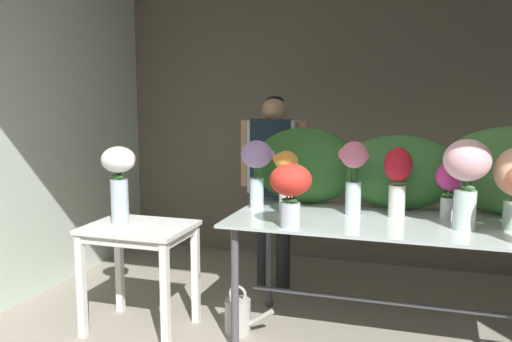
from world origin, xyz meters
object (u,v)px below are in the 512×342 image
at_px(vase_crimson_snapdragons, 398,177).
at_px(vase_white_roses_tall, 119,176).
at_px(vase_magenta_carnations, 449,184).
at_px(vase_rosy_peonies, 353,170).
at_px(florist, 274,172).
at_px(side_table_white, 139,240).
at_px(vase_lilac_freesia, 257,163).
at_px(watering_can, 238,315).
at_px(vase_scarlet_lilies, 291,187).
at_px(display_table_glass, 395,238).
at_px(vase_blush_hydrangea, 466,173).
at_px(vase_sunset_dahlias, 286,177).

height_order(vase_crimson_snapdragons, vase_white_roses_tall, vase_crimson_snapdragons).
xyz_separation_m(vase_magenta_carnations, vase_rosy_peonies, (-0.61, -0.04, 0.07)).
height_order(florist, vase_white_roses_tall, florist).
height_order(side_table_white, vase_rosy_peonies, vase_rosy_peonies).
bearing_deg(vase_lilac_freesia, vase_rosy_peonies, -0.66).
relative_size(side_table_white, vase_white_roses_tall, 1.40).
bearing_deg(watering_can, vase_rosy_peonies, 17.72).
xyz_separation_m(vase_crimson_snapdragons, watering_can, (-1.02, -0.25, -0.98)).
height_order(vase_magenta_carnations, watering_can, vase_magenta_carnations).
bearing_deg(vase_lilac_freesia, vase_scarlet_lilies, -52.53).
relative_size(display_table_glass, vase_lilac_freesia, 4.44).
distance_m(florist, vase_white_roses_tall, 1.34).
bearing_deg(vase_white_roses_tall, vase_rosy_peonies, 14.05).
distance_m(vase_magenta_carnations, watering_can, 1.66).
xyz_separation_m(display_table_glass, vase_blush_hydrangea, (0.40, -0.12, 0.46)).
relative_size(side_table_white, vase_blush_hydrangea, 1.39).
bearing_deg(florist, side_table_white, -121.35).
height_order(display_table_glass, vase_sunset_dahlias, vase_sunset_dahlias).
bearing_deg(watering_can, vase_blush_hydrangea, 1.04).
relative_size(vase_magenta_carnations, vase_white_roses_tall, 0.70).
distance_m(vase_magenta_carnations, vase_sunset_dahlias, 1.05).
xyz_separation_m(vase_lilac_freesia, vase_rosy_peonies, (0.68, -0.01, -0.02)).
bearing_deg(vase_rosy_peonies, side_table_white, -164.69).
xyz_separation_m(florist, vase_lilac_freesia, (0.07, -0.68, 0.16)).
distance_m(vase_scarlet_lilies, vase_crimson_snapdragons, 0.78).
distance_m(side_table_white, florist, 1.31).
xyz_separation_m(vase_lilac_freesia, watering_can, (-0.05, -0.24, -1.04)).
relative_size(vase_magenta_carnations, vase_sunset_dahlias, 0.88).
height_order(florist, vase_sunset_dahlias, florist).
bearing_deg(side_table_white, vase_sunset_dahlias, 16.24).
relative_size(vase_scarlet_lilies, watering_can, 1.11).
bearing_deg(vase_rosy_peonies, vase_crimson_snapdragons, 3.19).
bearing_deg(vase_blush_hydrangea, side_table_white, -175.19).
height_order(florist, vase_scarlet_lilies, florist).
xyz_separation_m(vase_blush_hydrangea, watering_can, (-1.43, -0.03, -1.06)).
bearing_deg(vase_scarlet_lilies, vase_white_roses_tall, 175.55).
distance_m(side_table_white, vase_white_roses_tall, 0.46).
bearing_deg(watering_can, vase_white_roses_tall, -169.38).
bearing_deg(watering_can, side_table_white, -167.38).
relative_size(vase_magenta_carnations, vase_lilac_freesia, 0.78).
xyz_separation_m(side_table_white, florist, (0.65, 1.07, 0.35)).
relative_size(vase_scarlet_lilies, vase_rosy_peonies, 0.79).
xyz_separation_m(florist, vase_scarlet_lilies, (0.45, -1.17, 0.10)).
bearing_deg(display_table_glass, vase_scarlet_lilies, -146.77).
bearing_deg(vase_rosy_peonies, vase_sunset_dahlias, -166.78).
bearing_deg(side_table_white, display_table_glass, 9.79).
bearing_deg(watering_can, vase_scarlet_lilies, -30.08).
bearing_deg(vase_crimson_snapdragons, vase_white_roses_tall, -167.61).
xyz_separation_m(vase_scarlet_lilies, vase_rosy_peonies, (0.30, 0.48, 0.05)).
distance_m(display_table_glass, vase_magenta_carnations, 0.48).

